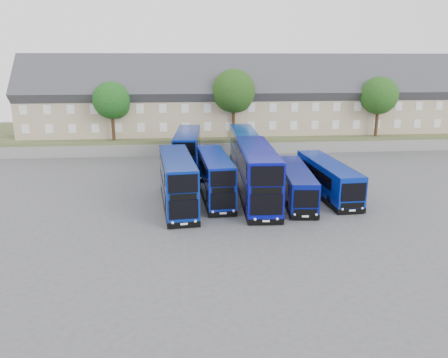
% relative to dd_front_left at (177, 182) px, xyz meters
% --- Properties ---
extents(ground, '(120.00, 120.00, 0.00)m').
position_rel_dd_front_left_xyz_m(ground, '(5.46, -2.90, -2.14)').
color(ground, '#4C4B51').
rests_on(ground, ground).
extents(retaining_wall, '(70.00, 0.40, 1.50)m').
position_rel_dd_front_left_xyz_m(retaining_wall, '(5.46, 21.10, -1.39)').
color(retaining_wall, slate).
rests_on(retaining_wall, ground).
extents(earth_bank, '(80.00, 20.00, 2.00)m').
position_rel_dd_front_left_xyz_m(earth_bank, '(5.46, 31.10, -1.14)').
color(earth_bank, '#484E2C').
rests_on(earth_bank, ground).
extents(terrace_row, '(66.00, 10.40, 11.20)m').
position_rel_dd_front_left_xyz_m(terrace_row, '(11.46, 27.10, 4.45)').
color(terrace_row, tan).
rests_on(terrace_row, earth_bank).
extents(dd_front_left, '(3.48, 11.16, 4.37)m').
position_rel_dd_front_left_xyz_m(dd_front_left, '(0.00, 0.00, 0.00)').
color(dd_front_left, navy).
rests_on(dd_front_left, ground).
extents(dd_front_mid, '(2.84, 10.25, 4.03)m').
position_rel_dd_front_left_xyz_m(dd_front_mid, '(3.36, 1.67, -0.17)').
color(dd_front_mid, '#081DA2').
rests_on(dd_front_mid, ground).
extents(dd_front_right, '(3.34, 12.36, 4.87)m').
position_rel_dd_front_left_xyz_m(dd_front_right, '(6.98, 0.66, 0.25)').
color(dd_front_right, '#080B94').
rests_on(dd_front_right, ground).
extents(dd_rear_left, '(3.38, 11.35, 4.45)m').
position_rel_dd_front_left_xyz_m(dd_rear_left, '(1.06, 12.65, 0.04)').
color(dd_rear_left, navy).
rests_on(dd_rear_left, ground).
extents(dd_rear_right, '(2.94, 11.18, 4.41)m').
position_rel_dd_front_left_xyz_m(dd_rear_right, '(7.65, 13.08, 0.02)').
color(dd_rear_right, '#0939A7').
rests_on(dd_rear_right, ground).
extents(coach_east_a, '(3.32, 10.93, 2.94)m').
position_rel_dd_front_left_xyz_m(coach_east_a, '(10.51, 0.64, -0.70)').
color(coach_east_a, navy).
rests_on(coach_east_a, ground).
extents(coach_east_b, '(2.94, 11.55, 3.13)m').
position_rel_dd_front_left_xyz_m(coach_east_b, '(13.91, 2.00, -0.61)').
color(coach_east_b, '#08239A').
rests_on(coach_east_b, ground).
extents(tree_west, '(4.80, 4.80, 7.65)m').
position_rel_dd_front_left_xyz_m(tree_west, '(-8.39, 22.20, 4.91)').
color(tree_west, '#382314').
rests_on(tree_west, earth_bank).
extents(tree_mid, '(5.76, 5.76, 9.18)m').
position_rel_dd_front_left_xyz_m(tree_mid, '(7.61, 22.70, 5.92)').
color(tree_mid, '#382314').
rests_on(tree_mid, earth_bank).
extents(tree_east, '(5.12, 5.12, 8.16)m').
position_rel_dd_front_left_xyz_m(tree_east, '(27.61, 22.20, 5.25)').
color(tree_east, '#382314').
rests_on(tree_east, earth_bank).
extents(tree_far, '(5.44, 5.44, 8.67)m').
position_rel_dd_front_left_xyz_m(tree_far, '(33.61, 29.20, 5.58)').
color(tree_far, '#382314').
rests_on(tree_far, earth_bank).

